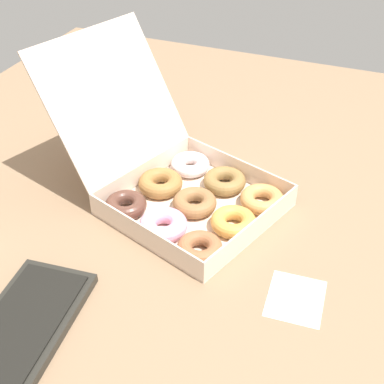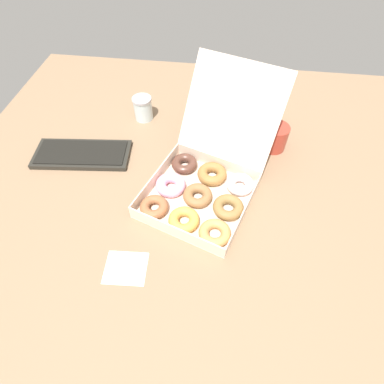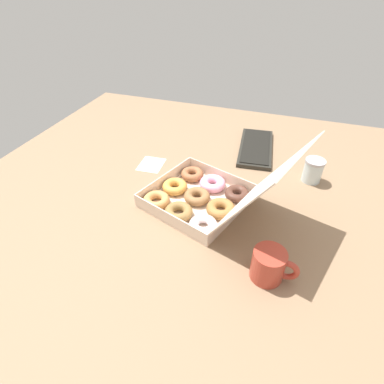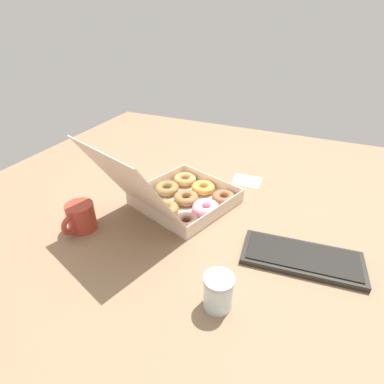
# 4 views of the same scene
# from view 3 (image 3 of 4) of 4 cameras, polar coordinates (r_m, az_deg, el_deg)

# --- Properties ---
(ground_plane) EXTENTS (1.80, 1.80, 0.02)m
(ground_plane) POSITION_cam_3_polar(r_m,az_deg,el_deg) (1.13, -0.86, -2.00)
(ground_plane) COLOR #8A6C50
(donut_box) EXTENTS (0.47, 0.57, 0.33)m
(donut_box) POSITION_cam_3_polar(r_m,az_deg,el_deg) (1.08, 2.16, -0.82)
(donut_box) COLOR beige
(donut_box) RESTS_ON ground_plane
(keyboard) EXTENTS (0.36, 0.18, 0.02)m
(keyboard) POSITION_cam_3_polar(r_m,az_deg,el_deg) (1.46, 12.05, 8.28)
(keyboard) COLOR #272621
(keyboard) RESTS_ON ground_plane
(coffee_mug) EXTENTS (0.09, 0.13, 0.10)m
(coffee_mug) POSITION_cam_3_polar(r_m,az_deg,el_deg) (0.87, 14.57, -13.32)
(coffee_mug) COLOR #AD3A2B
(coffee_mug) RESTS_ON ground_plane
(glass_jar) EXTENTS (0.08, 0.08, 0.10)m
(glass_jar) POSITION_cam_3_polar(r_m,az_deg,el_deg) (1.29, 22.05, 3.83)
(glass_jar) COLOR silver
(glass_jar) RESTS_ON ground_plane
(paper_napkin) EXTENTS (0.12, 0.11, 0.00)m
(paper_napkin) POSITION_cam_3_polar(r_m,az_deg,el_deg) (1.33, -7.77, 5.24)
(paper_napkin) COLOR white
(paper_napkin) RESTS_ON ground_plane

